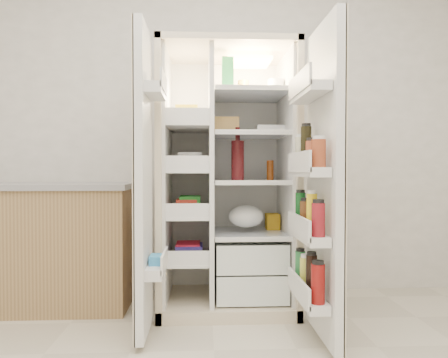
{
  "coord_description": "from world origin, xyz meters",
  "views": [
    {
      "loc": [
        -0.06,
        -1.34,
        0.97
      ],
      "look_at": [
        0.07,
        1.25,
        0.91
      ],
      "focal_mm": 34.0,
      "sensor_mm": 36.0,
      "label": 1
    }
  ],
  "objects": [
    {
      "name": "fridge_door",
      "position": [
        0.59,
        0.96,
        0.87
      ],
      "size": [
        0.17,
        0.58,
        1.72
      ],
      "color": "silver",
      "rests_on": "floor"
    },
    {
      "name": "freezer_door",
      "position": [
        -0.39,
        1.05,
        0.89
      ],
      "size": [
        0.15,
        0.4,
        1.72
      ],
      "color": "silver",
      "rests_on": "floor"
    },
    {
      "name": "wall_back",
      "position": [
        0.0,
        2.0,
        1.35
      ],
      "size": [
        4.0,
        0.02,
        2.7
      ],
      "primitive_type": "cube",
      "color": "white",
      "rests_on": "floor"
    },
    {
      "name": "refrigerator",
      "position": [
        0.13,
        1.65,
        0.74
      ],
      "size": [
        0.92,
        0.7,
        1.8
      ],
      "color": "beige",
      "rests_on": "floor"
    },
    {
      "name": "kitchen_counter",
      "position": [
        -1.15,
        1.69,
        0.44
      ],
      "size": [
        1.19,
        0.64,
        0.87
      ],
      "color": "#9C7E4E",
      "rests_on": "floor"
    }
  ]
}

